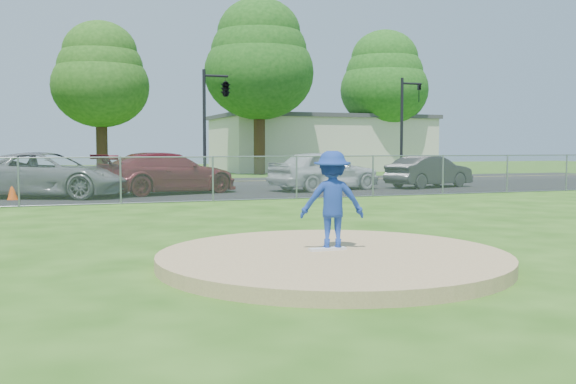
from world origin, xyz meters
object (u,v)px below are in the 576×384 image
Objects in this scene: parked_car_darkred at (168,173)px; parked_car_charcoal at (429,172)px; commercial_building at (321,143)px; parked_car_gray at (48,175)px; tree_far_right at (384,79)px; traffic_cone at (13,189)px; tree_center at (101,74)px; pitcher at (332,200)px; traffic_signal_center at (223,90)px; tree_right at (259,59)px; parked_car_pearl at (324,170)px; traffic_signal_right at (406,119)px.

parked_car_darkred is 11.71m from parked_car_charcoal.
commercial_building is 2.80× the size of parked_car_gray.
tree_far_right is at bearing -36.87° from commercial_building.
commercial_building is 30.09m from parked_car_gray.
parked_car_gray is 16.09m from parked_car_charcoal.
commercial_building is 31.47m from traffic_cone.
tree_center is 34.18m from pitcher.
traffic_cone is 0.17× the size of parked_car_charcoal.
tree_center reaches higher than traffic_signal_center.
pitcher is 0.36× the size of parked_car_charcoal.
commercial_building is 10.53× the size of pitcher.
tree_right reaches higher than parked_car_darkred.
pitcher reaches higher than traffic_cone.
tree_right reaches higher than parked_car_pearl.
tree_center is 20.48m from parked_car_pearl.
parked_car_gray is 1.06× the size of parked_car_darkred.
tree_right is (10.00, -2.00, 1.18)m from tree_center.
tree_right reaches higher than commercial_building.
parked_car_darkred is (-19.81, -18.97, -6.25)m from tree_far_right.
pitcher is at bearing -112.84° from commercial_building.
tree_far_right reaches higher than pitcher.
tree_far_right is (11.00, 3.00, -0.59)m from tree_right.
parked_car_charcoal is at bearing -65.50° from parked_car_gray.
traffic_cone is (-14.33, -17.07, -7.28)m from tree_right.
tree_far_right is 20.78m from traffic_signal_center.
pitcher is at bearing -100.07° from traffic_signal_center.
traffic_signal_center is (-5.03, -10.00, -3.04)m from tree_right.
tree_far_right is at bearing -27.61° from parked_car_gray.
traffic_signal_right reaches higher than parked_car_gray.
traffic_signal_right is at bearing -113.91° from tree_far_right.
parked_car_darkred is at bearing -156.97° from traffic_signal_right.
parked_car_gray is at bearing 76.09° from parked_car_pearl.
traffic_signal_center is (-16.03, -13.00, -2.45)m from tree_far_right.
traffic_cone is (-5.44, 14.65, -0.61)m from pitcher.
commercial_building is 40.95m from pitcher.
pitcher is (-19.89, -34.72, -6.08)m from tree_far_right.
tree_right reaches higher than traffic_signal_right.
parked_car_pearl is at bearing -65.47° from traffic_signal_center.
tree_right is 2.10× the size of parked_car_darkred.
commercial_building is 20.17m from traffic_signal_center.
parked_car_pearl is at bearing -96.23° from pitcher.
traffic_cone is 0.13× the size of parked_car_darkred.
tree_center is at bearing -13.01° from parked_car_darkred.
parked_car_gray is at bearing -57.67° from pitcher.
traffic_signal_right is at bearing 19.88° from traffic_cone.
parked_car_charcoal is at bearing -110.96° from traffic_signal_right.
traffic_cone is at bearing -141.60° from tree_far_right.
tree_center is 21.03m from tree_far_right.
tree_center is 1.76× the size of traffic_signal_right.
parked_car_darkred is at bearing 11.33° from traffic_cone.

